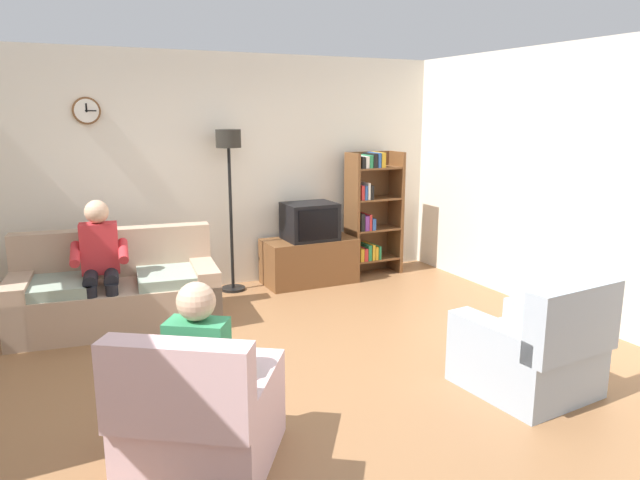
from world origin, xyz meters
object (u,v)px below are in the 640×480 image
armchair_near_bookshelf (531,354)px  person_in_left_armchair (204,363)px  tv_stand (309,261)px  person_on_couch (100,259)px  armchair_near_window (201,420)px  couch (117,294)px  floor_lamp (229,166)px  bookshelf (370,211)px  tv (310,221)px

armchair_near_bookshelf → person_in_left_armchair: person_in_left_armchair is taller
tv_stand → armchair_near_bookshelf: armchair_near_bookshelf is taller
tv_stand → person_on_couch: person_on_couch is taller
person_on_couch → person_in_left_armchair: bearing=-82.3°
armchair_near_window → couch: bearing=93.3°
floor_lamp → person_on_couch: (-1.49, -0.73, -0.75)m
bookshelf → person_on_couch: bookshelf is taller
tv_stand → floor_lamp: size_ratio=0.59×
tv → armchair_near_window: 3.86m
person_on_couch → bookshelf: bearing=12.0°
bookshelf → tv_stand: bearing=-175.5°
armchair_near_window → tv: bearing=56.1°
couch → person_on_couch: 0.42m
bookshelf → floor_lamp: (-1.81, 0.03, 0.64)m
tv → person_on_couch: (-2.42, -0.61, -0.06)m
armchair_near_window → bookshelf: bearing=47.4°
floor_lamp → person_on_couch: floor_lamp is taller
bookshelf → person_in_left_armchair: size_ratio=1.38×
person_in_left_armchair → bookshelf: bearing=47.2°
armchair_near_window → person_in_left_armchair: 0.33m
armchair_near_window → armchair_near_bookshelf: (2.44, -0.10, 0.00)m
tv → person_on_couch: person_on_couch is taller
couch → person_in_left_armchair: (0.20, -2.61, 0.29)m
tv → person_on_couch: 2.50m
couch → tv: 2.39m
floor_lamp → bookshelf: bearing=-0.9°
tv_stand → armchair_near_window: bearing=-123.7°
tv_stand → person_on_couch: bearing=-165.4°
tv_stand → floor_lamp: (-0.93, 0.10, 1.18)m
couch → tv_stand: 2.35m
couch → bookshelf: size_ratio=1.28×
armchair_near_bookshelf → couch: bearing=133.0°
tv → bookshelf: size_ratio=0.39×
armchair_near_window → armchair_near_bookshelf: same height
armchair_near_bookshelf → person_on_couch: size_ratio=0.77×
tv_stand → tv: tv is taller
couch → person_on_couch: bearing=-140.6°
person_in_left_armchair → person_on_couch: bearing=97.7°
tv → person_in_left_armchair: person_in_left_armchair is taller
bookshelf → couch: bearing=-169.4°
couch → armchair_near_bookshelf: bearing=-47.0°
tv → floor_lamp: size_ratio=0.32×
tv_stand → floor_lamp: 1.51m
floor_lamp → couch: bearing=-155.4°
tv → floor_lamp: (-0.93, 0.12, 0.69)m
armchair_near_bookshelf → person_in_left_armchair: size_ratio=0.85×
tv → person_in_left_armchair: bearing=-123.9°
couch → floor_lamp: 1.88m
bookshelf → armchair_near_window: (-3.01, -3.27, -0.52)m
tv → armchair_near_bookshelf: bearing=-84.7°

